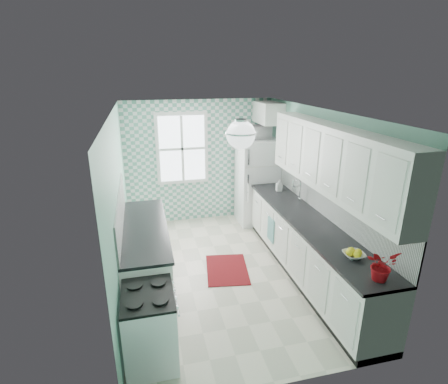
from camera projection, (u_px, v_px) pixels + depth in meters
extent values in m
cube|color=beige|center=(225.00, 272.00, 5.57)|extent=(3.00, 4.40, 0.02)
cube|color=white|center=(225.00, 111.00, 4.74)|extent=(3.00, 4.40, 0.02)
cube|color=#7FC2AA|center=(199.00, 162.00, 7.18)|extent=(3.00, 0.02, 2.50)
cube|color=#7FC2AA|center=(283.00, 281.00, 3.12)|extent=(3.00, 0.02, 2.50)
cube|color=#7FC2AA|center=(119.00, 207.00, 4.82)|extent=(0.02, 4.40, 2.50)
cube|color=#7FC2AA|center=(318.00, 190.00, 5.49)|extent=(0.02, 4.40, 2.50)
cube|color=#5DA38F|center=(200.00, 162.00, 7.16)|extent=(3.00, 0.01, 2.50)
cube|color=white|center=(182.00, 149.00, 6.96)|extent=(1.04, 0.05, 1.44)
cube|color=white|center=(182.00, 149.00, 6.94)|extent=(0.90, 0.02, 1.30)
cube|color=white|center=(329.00, 202.00, 5.13)|extent=(0.02, 3.60, 0.51)
cube|color=white|center=(120.00, 212.00, 4.77)|extent=(0.02, 2.15, 0.51)
cube|color=white|center=(332.00, 159.00, 4.68)|extent=(0.33, 3.20, 0.90)
cube|color=white|center=(267.00, 113.00, 6.79)|extent=(0.40, 0.74, 0.40)
cylinder|color=silver|center=(241.00, 121.00, 4.01)|extent=(0.14, 0.14, 0.04)
cylinder|color=silver|center=(241.00, 127.00, 4.03)|extent=(0.02, 0.02, 0.12)
sphere|color=white|center=(241.00, 135.00, 4.06)|extent=(0.34, 0.34, 0.34)
cube|color=white|center=(307.00, 249.00, 5.31)|extent=(0.60, 3.60, 0.90)
cube|color=black|center=(309.00, 221.00, 5.16)|extent=(0.63, 3.60, 0.04)
cube|color=white|center=(146.00, 258.00, 5.08)|extent=(0.60, 2.15, 0.90)
cube|color=black|center=(145.00, 228.00, 4.93)|extent=(0.63, 2.15, 0.04)
cube|color=white|center=(257.00, 181.00, 7.15)|extent=(0.76, 0.72, 1.75)
cube|color=silver|center=(264.00, 167.00, 6.68)|extent=(0.75, 0.01, 0.02)
cube|color=silver|center=(248.00, 157.00, 6.53)|extent=(0.03, 0.03, 0.30)
cube|color=silver|center=(248.00, 188.00, 6.73)|extent=(0.03, 0.03, 0.54)
cube|color=silver|center=(150.00, 327.00, 3.75)|extent=(0.54, 0.69, 0.81)
cube|color=black|center=(147.00, 295.00, 3.62)|extent=(0.54, 0.69, 0.03)
cube|color=black|center=(175.00, 319.00, 3.80)|extent=(0.01, 0.45, 0.27)
cube|color=silver|center=(289.00, 203.00, 5.86)|extent=(0.52, 0.44, 0.12)
cylinder|color=silver|center=(300.00, 191.00, 5.83)|extent=(0.02, 0.02, 0.30)
torus|color=silver|center=(297.00, 180.00, 5.76)|extent=(0.16, 0.02, 0.16)
cube|color=#5E1201|center=(227.00, 269.00, 5.60)|extent=(0.78, 1.01, 0.01)
cube|color=#64BFA4|center=(271.00, 229.00, 5.91)|extent=(0.09, 0.27, 0.41)
imported|color=white|center=(354.00, 255.00, 4.12)|extent=(0.26, 0.26, 0.06)
imported|color=#B21C27|center=(382.00, 265.00, 3.63)|extent=(0.36, 0.33, 0.34)
imported|color=#A7BCCA|center=(279.00, 185.00, 6.35)|extent=(0.10, 0.11, 0.22)
imported|color=white|center=(258.00, 132.00, 6.82)|extent=(0.48, 0.33, 0.26)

